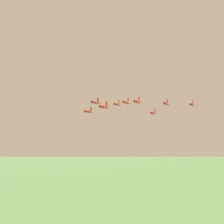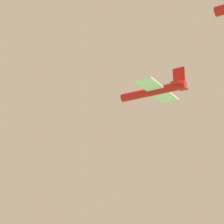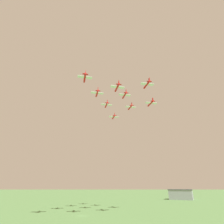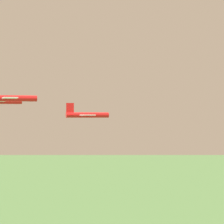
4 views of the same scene
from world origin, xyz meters
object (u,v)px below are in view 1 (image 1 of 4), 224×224
object	(u,v)px
jet_3	(166,104)
jet_7	(153,113)
jet_1	(137,102)
jet_4	(126,102)
jet_2	(95,102)
jet_6	(192,105)
jet_0	(104,107)
jet_5	(88,112)
jet_8	(117,104)

from	to	relation	value
jet_3	jet_7	size ratio (longest dim) A/B	1.00
jet_1	jet_7	distance (m)	35.45
jet_4	jet_2	bearing A→B (deg)	59.53
jet_2	jet_6	distance (m)	54.36
jet_1	jet_3	world-z (taller)	jet_1
jet_3	jet_0	bearing A→B (deg)	59.53
jet_2	jet_5	world-z (taller)	jet_2
jet_0	jet_7	world-z (taller)	jet_0
jet_4	jet_3	bearing A→B (deg)	-180.00
jet_7	jet_5	bearing A→B (deg)	29.54
jet_1	jet_2	size ratio (longest dim) A/B	1.00
jet_3	jet_5	world-z (taller)	jet_3
jet_2	jet_7	size ratio (longest dim) A/B	1.00
jet_6	jet_4	bearing A→B (deg)	29.54
jet_0	jet_2	world-z (taller)	jet_2
jet_0	jet_1	world-z (taller)	jet_1
jet_3	jet_6	world-z (taller)	jet_6
jet_4	jet_7	bearing A→B (deg)	-120.47
jet_8	jet_2	bearing A→B (deg)	90.00
jet_3	jet_8	world-z (taller)	jet_8
jet_1	jet_3	xyz separation A→B (m)	(3.02, -20.20, -0.04)
jet_1	jet_3	distance (m)	20.42
jet_0	jet_4	distance (m)	35.44
jet_0	jet_7	xyz separation A→B (m)	(25.16, -47.58, -1.00)
jet_5	jet_7	world-z (taller)	jet_5
jet_1	jet_4	xyz separation A→B (m)	(19.12, -7.18, 0.90)
jet_4	jet_5	size ratio (longest dim) A/B	1.00
jet_1	jet_4	world-z (taller)	jet_4
jet_1	jet_4	distance (m)	20.44
jet_0	jet_2	xyz separation A→B (m)	(19.12, -7.18, 3.14)
jet_1	jet_7	size ratio (longest dim) A/B	1.00
jet_3	jet_4	bearing A→B (deg)	0.00
jet_5	jet_6	distance (m)	54.81
jet_4	jet_8	distance (m)	20.42
jet_2	jet_6	xyz separation A→B (m)	(-10.07, -53.42, 0.06)
jet_2	jet_1	bearing A→B (deg)	-180.00
jet_0	jet_3	bearing A→B (deg)	-120.47
jet_1	jet_5	bearing A→B (deg)	-29.54
jet_4	jet_8	world-z (taller)	jet_8
jet_3	jet_5	xyz separation A→B (m)	(32.21, 26.05, -3.48)
jet_2	jet_7	world-z (taller)	jet_2
jet_4	jet_8	bearing A→B (deg)	-59.53
jet_1	jet_4	bearing A→B (deg)	-59.53
jet_8	jet_5	bearing A→B (deg)	59.53
jet_5	jet_7	bearing A→B (deg)	-150.46
jet_4	jet_7	xyz separation A→B (m)	(3.02, -20.20, -5.00)
jet_3	jet_7	world-z (taller)	jet_3
jet_2	jet_6	size ratio (longest dim) A/B	1.00
jet_5	jet_3	bearing A→B (deg)	-180.00
jet_2	jet_8	size ratio (longest dim) A/B	1.00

